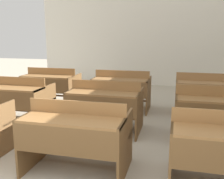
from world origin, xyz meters
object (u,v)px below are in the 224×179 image
object	(u,v)px
bench_front_center	(77,134)
bench_second_left	(16,98)
bench_second_center	(105,104)
bench_third_right	(206,93)
bench_second_right	(215,112)
bench_third_left	(51,85)
bench_third_center	(122,89)

from	to	relation	value
bench_front_center	bench_second_left	xyz separation A→B (m)	(-1.72, 1.38, 0.00)
bench_second_center	bench_third_right	xyz separation A→B (m)	(1.72, 1.33, 0.00)
bench_second_right	bench_third_left	distance (m)	3.66
bench_front_center	bench_third_left	size ratio (longest dim) A/B	1.00
bench_second_left	bench_third_center	distance (m)	2.15
bench_third_left	bench_third_center	size ratio (longest dim) A/B	1.00
bench_third_right	bench_third_center	bearing A→B (deg)	-179.71
bench_front_center	bench_third_left	xyz separation A→B (m)	(-1.70, 2.72, 0.00)
bench_second_left	bench_front_center	bearing A→B (deg)	-38.62
bench_third_right	bench_second_right	bearing A→B (deg)	-89.91
bench_third_center	bench_second_right	bearing A→B (deg)	-38.33
bench_front_center	bench_second_right	bearing A→B (deg)	38.39
bench_second_center	bench_third_left	bearing A→B (deg)	140.99
bench_second_right	bench_third_right	xyz separation A→B (m)	(-0.00, 1.37, 0.00)
bench_front_center	bench_second_right	xyz separation A→B (m)	(1.69, 1.34, 0.00)
bench_second_right	bench_third_center	distance (m)	2.19
bench_front_center	bench_second_center	world-z (taller)	same
bench_second_right	bench_third_center	bearing A→B (deg)	141.67
bench_second_left	bench_third_center	bearing A→B (deg)	37.85
bench_third_left	bench_second_center	bearing A→B (deg)	-39.01
bench_front_center	bench_second_left	bearing A→B (deg)	141.38
bench_third_center	bench_second_left	bearing A→B (deg)	-142.15
bench_second_left	bench_second_center	world-z (taller)	same
bench_third_left	bench_third_right	distance (m)	3.38
bench_second_right	bench_third_center	world-z (taller)	same
bench_front_center	bench_second_center	bearing A→B (deg)	91.28
bench_second_right	bench_second_left	bearing A→B (deg)	179.38
bench_third_center	bench_third_right	size ratio (longest dim) A/B	1.00
bench_third_left	bench_third_center	world-z (taller)	same
bench_second_right	bench_third_right	distance (m)	1.37
bench_second_left	bench_third_center	xyz separation A→B (m)	(1.70, 1.32, 0.00)
bench_third_center	bench_third_right	bearing A→B (deg)	0.29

